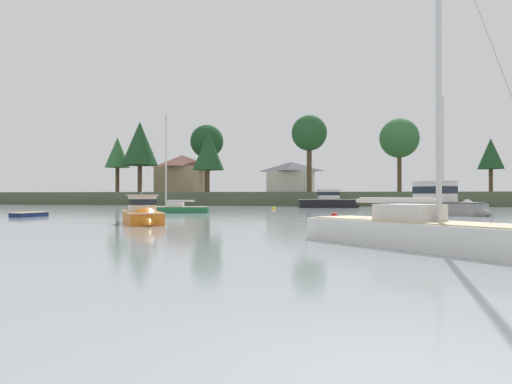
# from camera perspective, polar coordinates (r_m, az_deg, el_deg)

# --- Properties ---
(ground_plane) EXTENTS (400.00, 400.00, 0.00)m
(ground_plane) POSITION_cam_1_polar(r_m,az_deg,el_deg) (4.85, 18.70, -20.75)
(ground_plane) COLOR #939EA3
(far_shore_bank) EXTENTS (169.78, 40.89, 2.18)m
(far_shore_bank) POSITION_cam_1_polar(r_m,az_deg,el_deg) (92.70, 12.71, -0.72)
(far_shore_bank) COLOR #4C563D
(far_shore_bank) RESTS_ON ground
(sailboat_cream) EXTENTS (4.57, 9.63, 14.06)m
(sailboat_cream) POSITION_cam_1_polar(r_m,az_deg,el_deg) (60.77, 21.65, -1.66)
(sailboat_cream) COLOR beige
(sailboat_cream) RESTS_ON ground
(sailboat_green) EXTENTS (7.14, 3.63, 9.62)m
(sailboat_green) POSITION_cam_1_polar(r_m,az_deg,el_deg) (45.22, -10.08, -2.24)
(sailboat_green) COLOR #236B3D
(sailboat_green) RESTS_ON ground
(cruiser_black) EXTENTS (8.62, 3.93, 4.41)m
(cruiser_black) POSITION_cam_1_polar(r_m,az_deg,el_deg) (63.66, 9.14, -1.37)
(cruiser_black) COLOR black
(cruiser_black) RESTS_ON ground
(cruiser_grey) EXTENTS (8.40, 8.12, 4.78)m
(cruiser_grey) POSITION_cam_1_polar(r_m,az_deg,el_deg) (43.42, 21.59, -1.64)
(cruiser_grey) COLOR gray
(cruiser_grey) RESTS_ON ground
(sailboat_white) EXTENTS (7.79, 7.72, 11.35)m
(sailboat_white) POSITION_cam_1_polar(r_m,az_deg,el_deg) (16.20, 19.10, -5.43)
(sailboat_white) COLOR white
(sailboat_white) RESTS_ON ground
(dinghy_navy) EXTENTS (1.52, 3.06, 0.49)m
(dinghy_navy) POSITION_cam_1_polar(r_m,az_deg,el_deg) (40.84, -25.64, -2.52)
(dinghy_navy) COLOR navy
(dinghy_navy) RESTS_ON ground
(cruiser_orange) EXTENTS (5.09, 6.66, 2.96)m
(cruiser_orange) POSITION_cam_1_polar(r_m,az_deg,el_deg) (28.65, -13.43, -2.98)
(cruiser_orange) COLOR orange
(cruiser_orange) RESTS_ON ground
(mooring_buoy_red) EXTENTS (0.48, 0.48, 0.54)m
(mooring_buoy_red) POSITION_cam_1_polar(r_m,az_deg,el_deg) (37.03, 9.39, -2.83)
(mooring_buoy_red) COLOR red
(mooring_buoy_red) RESTS_ON ground
(mooring_buoy_yellow) EXTENTS (0.47, 0.47, 0.52)m
(mooring_buoy_yellow) POSITION_cam_1_polar(r_m,az_deg,el_deg) (56.26, 2.15, -1.99)
(mooring_buoy_yellow) COLOR yellow
(mooring_buoy_yellow) RESTS_ON ground
(shore_tree_center_left) EXTENTS (6.78, 6.78, 13.91)m
(shore_tree_center_left) POSITION_cam_1_polar(r_m,az_deg,el_deg) (98.21, -5.94, 6.01)
(shore_tree_center_left) COLOR brown
(shore_tree_center_left) RESTS_ON far_shore_bank
(shore_tree_far_left) EXTENTS (5.20, 5.20, 10.04)m
(shore_tree_far_left) POSITION_cam_1_polar(r_m,az_deg,el_deg) (79.17, -5.75, 4.95)
(shore_tree_far_left) COLOR brown
(shore_tree_far_left) RESTS_ON far_shore_bank
(shore_tree_far_right) EXTENTS (6.14, 6.14, 13.33)m
(shore_tree_far_right) POSITION_cam_1_polar(r_m,az_deg,el_deg) (83.08, 6.42, 6.97)
(shore_tree_far_right) COLOR brown
(shore_tree_far_right) RESTS_ON far_shore_bank
(shore_tree_inland_c) EXTENTS (4.93, 4.93, 11.07)m
(shore_tree_inland_c) POSITION_cam_1_polar(r_m,az_deg,el_deg) (99.18, -16.34, 4.53)
(shore_tree_inland_c) COLOR brown
(shore_tree_inland_c) RESTS_ON far_shore_bank
(shore_tree_left) EXTENTS (4.02, 4.02, 8.60)m
(shore_tree_left) POSITION_cam_1_polar(r_m,az_deg,el_deg) (84.67, 26.42, 4.12)
(shore_tree_left) COLOR brown
(shore_tree_left) RESTS_ON far_shore_bank
(shore_tree_inland_b) EXTENTS (7.01, 7.01, 13.19)m
(shore_tree_inland_b) POSITION_cam_1_polar(r_m,az_deg,el_deg) (88.94, 16.87, 6.18)
(shore_tree_inland_b) COLOR brown
(shore_tree_inland_b) RESTS_ON far_shore_bank
(shore_tree_left_mid) EXTENTS (6.88, 6.88, 13.63)m
(shore_tree_left_mid) POSITION_cam_1_polar(r_m,az_deg,el_deg) (93.94, -13.81, 5.67)
(shore_tree_left_mid) COLOR brown
(shore_tree_left_mid) RESTS_ON far_shore_bank
(cottage_behind_trees) EXTENTS (9.33, 6.67, 5.95)m
(cottage_behind_trees) POSITION_cam_1_polar(r_m,az_deg,el_deg) (92.57, 4.25, 1.85)
(cottage_behind_trees) COLOR silver
(cottage_behind_trees) RESTS_ON far_shore_bank
(cottage_hillside) EXTENTS (9.70, 8.86, 7.81)m
(cottage_hillside) POSITION_cam_1_polar(r_m,az_deg,el_deg) (99.92, -8.90, 2.24)
(cottage_hillside) COLOR tan
(cottage_hillside) RESTS_ON far_shore_bank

